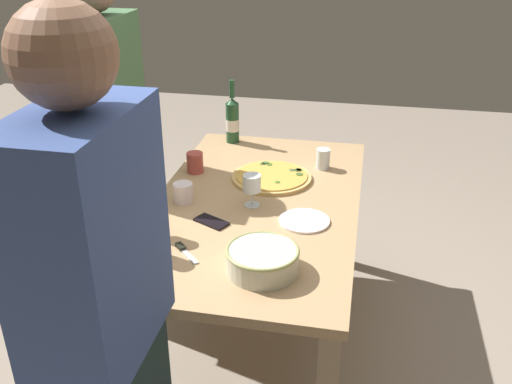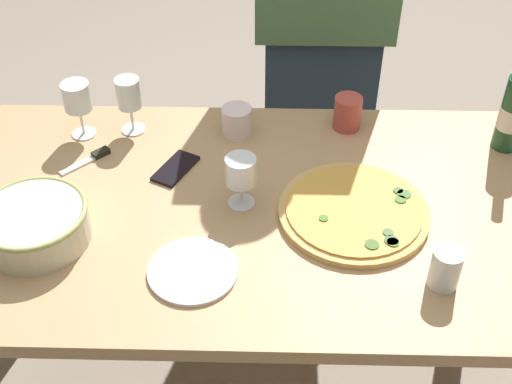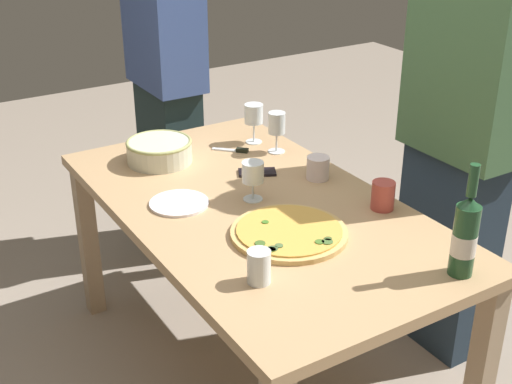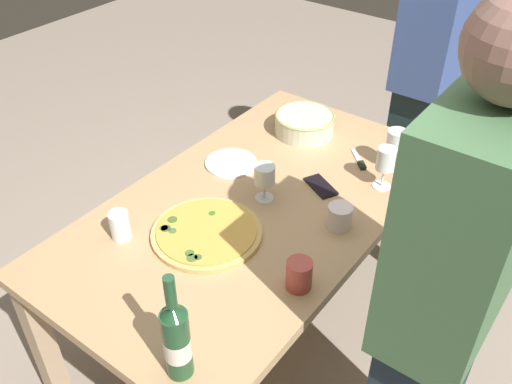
# 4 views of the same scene
# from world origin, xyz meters

# --- Properties ---
(ground_plane) EXTENTS (8.00, 8.00, 0.00)m
(ground_plane) POSITION_xyz_m (0.00, 0.00, 0.00)
(ground_plane) COLOR gray
(dining_table) EXTENTS (1.60, 0.90, 0.75)m
(dining_table) POSITION_xyz_m (0.00, 0.00, 0.66)
(dining_table) COLOR tan
(dining_table) RESTS_ON ground
(pizza) EXTENTS (0.38, 0.38, 0.03)m
(pizza) POSITION_xyz_m (0.25, -0.03, 0.76)
(pizza) COLOR tan
(pizza) RESTS_ON dining_table
(serving_bowl) EXTENTS (0.26, 0.26, 0.09)m
(serving_bowl) POSITION_xyz_m (-0.53, -0.13, 0.80)
(serving_bowl) COLOR beige
(serving_bowl) RESTS_ON dining_table
(wine_bottle) EXTENTS (0.07, 0.07, 0.35)m
(wine_bottle) POSITION_xyz_m (0.70, 0.27, 0.88)
(wine_bottle) COLOR #1F4828
(wine_bottle) RESTS_ON dining_table
(wine_glass_near_pizza) EXTENTS (0.08, 0.08, 0.14)m
(wine_glass_near_pizza) POSITION_xyz_m (-0.04, 0.01, 0.85)
(wine_glass_near_pizza) COLOR white
(wine_glass_near_pizza) RESTS_ON dining_table
(wine_glass_by_bottle) EXTENTS (0.07, 0.07, 0.17)m
(wine_glass_by_bottle) POSITION_xyz_m (-0.37, 0.33, 0.87)
(wine_glass_by_bottle) COLOR white
(wine_glass_by_bottle) RESTS_ON dining_table
(wine_glass_far_left) EXTENTS (0.08, 0.08, 0.17)m
(wine_glass_far_left) POSITION_xyz_m (-0.51, 0.30, 0.87)
(wine_glass_far_left) COLOR white
(wine_glass_far_left) RESTS_ON dining_table
(cup_amber) EXTENTS (0.07, 0.07, 0.10)m
(cup_amber) POSITION_xyz_m (0.43, -0.25, 0.80)
(cup_amber) COLOR white
(cup_amber) RESTS_ON dining_table
(cup_ceramic) EXTENTS (0.08, 0.08, 0.10)m
(cup_ceramic) POSITION_xyz_m (0.26, 0.36, 0.80)
(cup_ceramic) COLOR #BB4840
(cup_ceramic) RESTS_ON dining_table
(cup_spare) EXTENTS (0.09, 0.09, 0.09)m
(cup_spare) POSITION_xyz_m (-0.06, 0.31, 0.79)
(cup_spare) COLOR white
(cup_spare) RESTS_ON dining_table
(side_plate) EXTENTS (0.21, 0.21, 0.01)m
(side_plate) POSITION_xyz_m (-0.14, -0.23, 0.76)
(side_plate) COLOR white
(side_plate) RESTS_ON dining_table
(cell_phone) EXTENTS (0.13, 0.16, 0.01)m
(cell_phone) POSITION_xyz_m (-0.22, 0.14, 0.76)
(cell_phone) COLOR black
(cell_phone) RESTS_ON dining_table
(pizza_knife) EXTENTS (0.13, 0.12, 0.02)m
(pizza_knife) POSITION_xyz_m (-0.46, 0.18, 0.76)
(pizza_knife) COLOR silver
(pizza_knife) RESTS_ON dining_table
(person_host) EXTENTS (0.44, 0.24, 1.75)m
(person_host) POSITION_xyz_m (-1.12, 0.18, 0.89)
(person_host) COLOR #1D2E2F
(person_host) RESTS_ON ground
(person_guest_left) EXTENTS (0.45, 0.24, 1.73)m
(person_guest_left) POSITION_xyz_m (0.21, 0.78, 0.88)
(person_guest_left) COLOR #21303F
(person_guest_left) RESTS_ON ground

